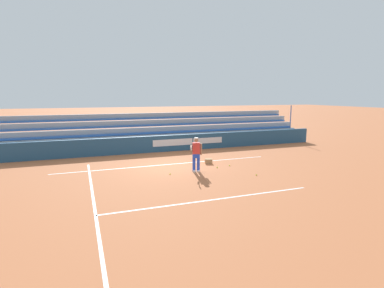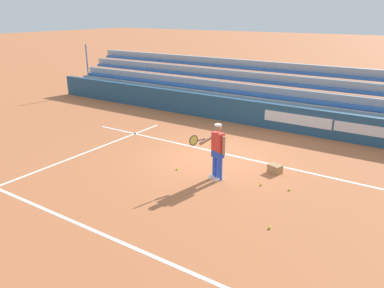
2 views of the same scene
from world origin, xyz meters
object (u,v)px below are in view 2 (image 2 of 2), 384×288
at_px(tennis_ball_far_left, 177,169).
at_px(tennis_ball_far_right, 261,184).
at_px(ball_box_cardboard, 275,169).
at_px(tennis_ball_near_player, 290,189).
at_px(tennis_ball_on_baseline, 270,227).
at_px(tennis_player, 217,151).

bearing_deg(tennis_ball_far_left, tennis_ball_far_right, -171.31).
distance_m(ball_box_cardboard, tennis_ball_far_left, 3.08).
distance_m(tennis_ball_near_player, tennis_ball_on_baseline, 2.19).
height_order(tennis_player, ball_box_cardboard, tennis_player).
relative_size(tennis_ball_far_left, tennis_ball_far_right, 1.00).
distance_m(ball_box_cardboard, tennis_ball_on_baseline, 3.32).
height_order(ball_box_cardboard, tennis_ball_near_player, ball_box_cardboard).
xyz_separation_m(ball_box_cardboard, tennis_ball_far_left, (2.68, 1.51, -0.10)).
bearing_deg(ball_box_cardboard, tennis_ball_near_player, 130.59).
height_order(tennis_ball_far_left, tennis_ball_far_right, same).
bearing_deg(tennis_ball_far_left, ball_box_cardboard, -150.68).
xyz_separation_m(tennis_ball_far_left, tennis_ball_far_right, (-2.70, -0.41, 0.00)).
distance_m(tennis_ball_far_left, tennis_ball_on_baseline, 4.12).
relative_size(tennis_ball_near_player, tennis_ball_on_baseline, 1.00).
xyz_separation_m(tennis_player, tennis_ball_on_baseline, (-2.41, 1.71, -0.86)).
bearing_deg(tennis_ball_on_baseline, tennis_player, -35.39).
relative_size(ball_box_cardboard, tennis_ball_on_baseline, 6.06).
xyz_separation_m(ball_box_cardboard, tennis_ball_on_baseline, (-1.11, 3.13, -0.10)).
bearing_deg(tennis_ball_near_player, tennis_ball_far_right, 9.70).
relative_size(tennis_player, tennis_ball_far_left, 25.98).
distance_m(tennis_player, ball_box_cardboard, 2.07).
bearing_deg(tennis_ball_near_player, tennis_player, 12.11).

